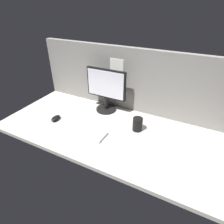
{
  "coord_description": "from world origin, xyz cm",
  "views": [
    {
      "loc": [
        53.84,
        -106.71,
        88.87
      ],
      "look_at": [
        -7.67,
        0.0,
        14.0
      ],
      "focal_mm": 30.17,
      "sensor_mm": 36.0,
      "label": 1
    }
  ],
  "objects_px": {
    "monitor": "(106,89)",
    "mouse": "(56,118)",
    "keyboard": "(83,131)",
    "mug_black_travel": "(138,124)"
  },
  "relations": [
    {
      "from": "monitor",
      "to": "mouse",
      "type": "bearing_deg",
      "value": -130.78
    },
    {
      "from": "keyboard",
      "to": "mouse",
      "type": "relative_size",
      "value": 3.85
    },
    {
      "from": "monitor",
      "to": "mug_black_travel",
      "type": "height_order",
      "value": "monitor"
    },
    {
      "from": "keyboard",
      "to": "mouse",
      "type": "distance_m",
      "value": 0.3
    },
    {
      "from": "mouse",
      "to": "mug_black_travel",
      "type": "distance_m",
      "value": 0.69
    },
    {
      "from": "keyboard",
      "to": "mug_black_travel",
      "type": "bearing_deg",
      "value": 31.52
    },
    {
      "from": "mouse",
      "to": "monitor",
      "type": "bearing_deg",
      "value": 45.38
    },
    {
      "from": "mouse",
      "to": "keyboard",
      "type": "bearing_deg",
      "value": -9.77
    },
    {
      "from": "keyboard",
      "to": "mouse",
      "type": "bearing_deg",
      "value": 175.3
    },
    {
      "from": "monitor",
      "to": "keyboard",
      "type": "height_order",
      "value": "monitor"
    }
  ]
}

